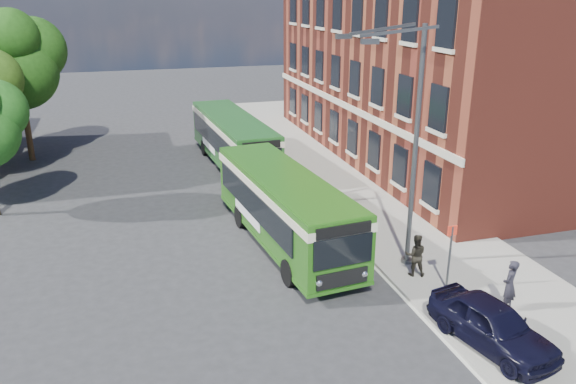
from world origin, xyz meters
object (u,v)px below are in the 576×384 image
object	(u,v)px
bus_front	(284,203)
parked_car	(492,324)
street_lamp	(406,146)
bus_rear	(233,136)

from	to	relation	value
bus_front	parked_car	distance (m)	9.64
parked_car	bus_front	bearing A→B (deg)	100.67
parked_car	street_lamp	bearing A→B (deg)	79.29
street_lamp	parked_car	size ratio (longest dim) A/B	2.19
street_lamp	bus_front	world-z (taller)	street_lamp
street_lamp	parked_car	xyz separation A→B (m)	(0.17, -5.55, -3.94)
bus_front	street_lamp	bearing A→B (deg)	-42.30
street_lamp	bus_rear	bearing A→B (deg)	103.02
street_lamp	bus_rear	distance (m)	15.61
bus_front	parked_car	size ratio (longest dim) A/B	2.60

